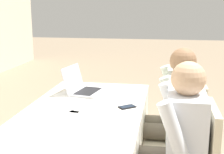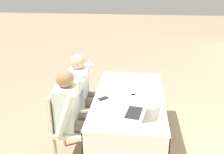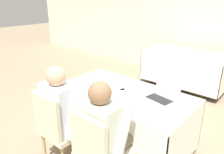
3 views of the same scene
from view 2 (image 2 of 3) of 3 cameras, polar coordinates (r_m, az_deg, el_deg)
ground_plane at (r=3.49m, az=3.58°, el=-15.13°), size 24.00×24.00×0.00m
conference_table_near at (r=3.19m, az=3.82°, el=-7.20°), size 1.60×0.85×0.73m
laptop at (r=2.70m, az=5.93°, el=-7.78°), size 0.36×0.33×0.23m
cell_phone at (r=3.04m, az=-2.01°, el=-4.91°), size 0.13×0.14×0.01m
paper_beside_laptop at (r=3.07m, az=6.72°, el=-4.82°), size 0.23×0.31×0.00m
paper_centre_table at (r=3.26m, az=3.48°, el=-3.03°), size 0.29×0.35×0.00m
paper_left_edge at (r=2.80m, az=7.19°, el=-7.69°), size 0.30×0.35×0.00m
chair_near_left at (r=3.57m, az=-7.85°, el=-5.09°), size 0.44×0.44×0.89m
chair_near_right at (r=3.08m, az=-10.45°, el=-10.13°), size 0.44×0.44×0.89m
person_checkered_shirt at (r=3.48m, az=-6.34°, el=-2.85°), size 0.50×0.52×1.15m
person_white_shirt at (r=2.97m, az=-8.75°, el=-7.69°), size 0.50×0.52×1.15m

